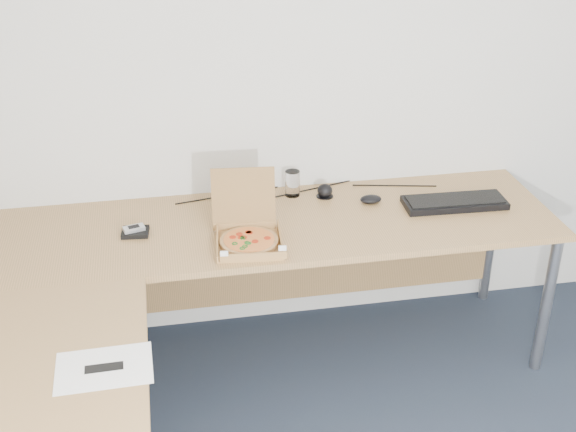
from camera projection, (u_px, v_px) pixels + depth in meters
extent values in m
cube|color=#A77C48|center=(272.00, 226.00, 3.29)|extent=(2.50, 0.70, 0.03)
cube|color=#A77C48|center=(28.00, 430.00, 2.18)|extent=(0.70, 1.50, 0.03)
cylinder|color=gray|center=(491.00, 241.00, 3.91)|extent=(0.05, 0.05, 0.70)
cube|color=#A87741|center=(249.00, 245.00, 3.10)|extent=(0.27, 0.27, 0.01)
cube|color=#A87741|center=(243.00, 199.00, 3.17)|extent=(0.27, 0.05, 0.27)
cylinder|color=#BB834A|center=(249.00, 242.00, 3.09)|extent=(0.24, 0.24, 0.02)
cylinder|color=red|center=(249.00, 239.00, 3.09)|extent=(0.21, 0.21, 0.00)
cylinder|color=white|center=(292.00, 183.00, 3.49)|extent=(0.07, 0.07, 0.12)
cube|color=black|center=(454.00, 203.00, 3.42)|extent=(0.47, 0.18, 0.03)
ellipsoid|color=black|center=(371.00, 199.00, 3.44)|extent=(0.11, 0.09, 0.04)
cube|color=black|center=(135.00, 232.00, 3.18)|extent=(0.12, 0.10, 0.02)
cube|color=#B2B5BA|center=(134.00, 228.00, 3.18)|extent=(0.10, 0.07, 0.02)
cube|color=white|center=(104.00, 368.00, 2.41)|extent=(0.31, 0.22, 0.00)
ellipsoid|color=black|center=(325.00, 190.00, 3.49)|extent=(0.08, 0.08, 0.07)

